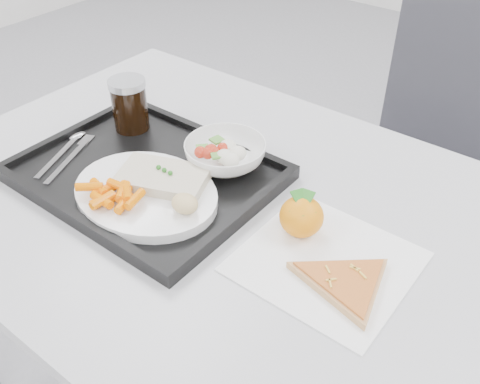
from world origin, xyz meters
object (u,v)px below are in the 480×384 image
Objects in this scene: table at (232,231)px; cola_glass at (129,104)px; dinner_plate at (146,194)px; salad_bowl at (225,154)px; pizza_slice at (346,282)px; tangerine at (301,216)px; tray at (147,174)px; chair at (439,154)px.

cola_glass reaches higher than table.
salad_bowl is (0.05, 0.16, 0.01)m from dinner_plate.
salad_bowl is at bearing 159.40° from pizza_slice.
salad_bowl is 1.67× the size of tangerine.
dinner_plate is (0.06, -0.06, 0.02)m from tray.
tangerine is (-0.01, -0.71, 0.25)m from chair.
pizza_slice reaches higher than table.
tray is 4.94× the size of tangerine.
cola_glass is 0.45m from tangerine.
tangerine is at bearing -90.87° from chair.
dinner_plate is at bearing -105.67° from salad_bowl.
table is 0.17m from tangerine.
tray is (-0.17, -0.04, 0.08)m from table.
chair is 6.11× the size of salad_bowl.
salad_bowl is 0.35m from pizza_slice.
salad_bowl reaches higher than pizza_slice.
table is at bearing -101.66° from chair.
cola_glass is (-0.46, -0.66, 0.28)m from chair.
chair is 3.44× the size of dinner_plate.
tray reaches higher than pizza_slice.
chair reaches higher than pizza_slice.
chair is 2.07× the size of tray.
salad_bowl is (0.10, 0.11, 0.03)m from tray.
pizza_slice is (0.56, -0.11, -0.06)m from cola_glass.
tangerine reaches higher than table.
tray is 0.43m from pizza_slice.
tray is 0.15m from salad_bowl.
table is 4.44× the size of dinner_plate.
pizza_slice is (0.11, -0.77, 0.22)m from chair.
tangerine is (0.25, 0.10, 0.01)m from dinner_plate.
tangerine is 0.41× the size of pizza_slice.
tangerine is (0.31, 0.05, 0.03)m from tray.
salad_bowl is at bearing 3.25° from cola_glass.
table is 0.19m from tray.
chair is 0.73m from salad_bowl.
chair is at bearing 71.40° from salad_bowl.
dinner_plate is at bearing -173.64° from pizza_slice.
cola_glass is (-0.19, 0.15, 0.05)m from dinner_plate.
cola_glass is at bearing 142.32° from dinner_plate.
tangerine is at bearing 8.60° from tray.
dinner_plate reaches higher than tray.
salad_bowl reaches higher than table.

